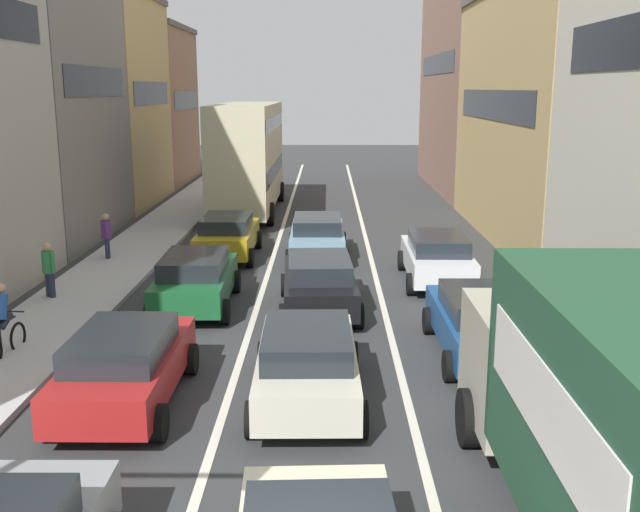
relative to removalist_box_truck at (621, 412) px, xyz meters
The scene contains 17 objects.
sidewalk_left 20.77m from the removalist_box_truck, 120.17° to the left, with size 2.60×64.00×0.14m, color #BABABA.
lane_stripe_left 18.78m from the removalist_box_truck, 106.79° to the left, with size 0.16×60.00×0.01m, color silver.
lane_stripe_right 18.10m from the removalist_box_truck, 96.37° to the left, with size 0.16×60.00×0.01m, color silver.
building_row_right 21.48m from the removalist_box_truck, 72.91° to the left, with size 7.20×43.90×13.15m.
removalist_box_truck is the anchor object (origin of this frame).
sedan_centre_lane_second 6.15m from the removalist_box_truck, 130.05° to the left, with size 2.13×4.33×1.49m.
wagon_left_lane_second 8.58m from the removalist_box_truck, 148.32° to the left, with size 2.06×4.30×1.49m.
hatchback_centre_lane_third 11.02m from the removalist_box_truck, 109.85° to the left, with size 2.23×4.38×1.49m.
sedan_left_lane_third 12.78m from the removalist_box_truck, 123.48° to the left, with size 2.15×4.34×1.49m.
coupe_centre_lane_fourth 16.90m from the removalist_box_truck, 103.21° to the left, with size 2.09×4.32×1.49m.
sedan_left_lane_fourth 18.00m from the removalist_box_truck, 112.82° to the left, with size 2.06×4.30×1.49m.
sedan_right_lane_behind_truck 7.16m from the removalist_box_truck, 91.24° to the left, with size 2.09×4.32×1.49m.
wagon_right_lane_far 13.34m from the removalist_box_truck, 90.86° to the left, with size 2.10×4.32×1.49m.
bus_mid_queue_primary 26.73m from the removalist_box_truck, 105.59° to the left, with size 2.82×10.51×5.06m.
cyclist_on_sidewalk 12.45m from the removalist_box_truck, 147.43° to the left, with size 0.50×1.73×1.72m.
pedestrian_near_kerb 19.30m from the removalist_box_truck, 124.61° to the left, with size 0.34×0.52×1.66m.
pedestrian_mid_sidewalk 15.78m from the removalist_box_truck, 134.98° to the left, with size 0.45×0.37×1.66m.
Camera 1 is at (0.17, -5.97, 5.76)m, focal length 40.86 mm.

